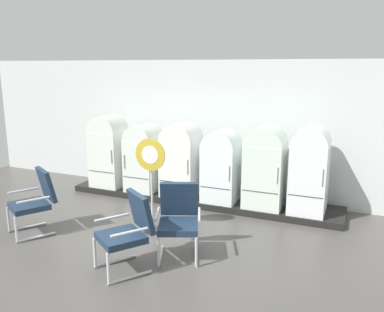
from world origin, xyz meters
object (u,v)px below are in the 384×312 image
at_px(refrigerator_0, 108,149).
at_px(refrigerator_4, 265,165).
at_px(sign_stand, 151,183).
at_px(refrigerator_1, 143,156).
at_px(armchair_left, 36,199).
at_px(refrigerator_2, 181,158).
at_px(refrigerator_3, 221,164).
at_px(armchair_center, 128,229).
at_px(armchair_right, 179,217).
at_px(refrigerator_5, 310,167).

distance_m(refrigerator_0, refrigerator_4, 3.43).
bearing_deg(sign_stand, refrigerator_1, 123.92).
relative_size(armchair_left, sign_stand, 0.67).
relative_size(refrigerator_2, sign_stand, 0.94).
height_order(refrigerator_3, armchair_center, refrigerator_3).
xyz_separation_m(refrigerator_1, sign_stand, (1.09, -1.62, -0.02)).
relative_size(refrigerator_3, refrigerator_4, 0.92).
relative_size(refrigerator_0, refrigerator_4, 1.01).
height_order(refrigerator_0, armchair_right, refrigerator_0).
relative_size(refrigerator_2, refrigerator_4, 0.97).
distance_m(refrigerator_3, armchair_center, 2.85).
distance_m(refrigerator_3, refrigerator_4, 0.85).
xyz_separation_m(armchair_left, armchair_right, (2.50, 0.20, 0.00)).
relative_size(refrigerator_5, armchair_left, 1.48).
bearing_deg(refrigerator_3, refrigerator_0, 179.84).
bearing_deg(sign_stand, refrigerator_4, 46.92).
relative_size(refrigerator_1, armchair_right, 1.33).
bearing_deg(refrigerator_0, refrigerator_2, 0.96).
xyz_separation_m(refrigerator_5, sign_stand, (-2.28, -1.63, -0.11)).
distance_m(refrigerator_4, armchair_right, 2.31).
relative_size(refrigerator_5, armchair_center, 1.48).
distance_m(refrigerator_1, refrigerator_3, 1.73).
relative_size(armchair_left, armchair_right, 1.00).
xyz_separation_m(refrigerator_2, refrigerator_5, (2.50, 0.01, 0.05)).
xyz_separation_m(refrigerator_1, refrigerator_3, (1.73, -0.03, -0.00)).
bearing_deg(refrigerator_0, refrigerator_1, 1.77).
relative_size(refrigerator_1, sign_stand, 0.89).
height_order(refrigerator_1, refrigerator_2, refrigerator_2).
bearing_deg(refrigerator_0, refrigerator_3, -0.16).
bearing_deg(armchair_center, refrigerator_2, 100.88).
relative_size(refrigerator_1, armchair_left, 1.33).
relative_size(refrigerator_3, armchair_right, 1.33).
relative_size(refrigerator_4, armchair_center, 1.45).
relative_size(refrigerator_1, refrigerator_2, 0.95).
height_order(refrigerator_5, sign_stand, refrigerator_5).
bearing_deg(refrigerator_0, refrigerator_4, -0.01).
height_order(refrigerator_2, armchair_right, refrigerator_2).
xyz_separation_m(refrigerator_5, armchair_center, (-1.95, -2.86, -0.37)).
height_order(refrigerator_5, armchair_center, refrigerator_5).
relative_size(refrigerator_3, armchair_center, 1.33).
bearing_deg(refrigerator_3, refrigerator_2, 177.59).
bearing_deg(refrigerator_4, refrigerator_0, 179.99).
xyz_separation_m(refrigerator_0, armchair_right, (2.70, -2.17, -0.36)).
bearing_deg(armchair_left, armchair_right, 4.59).
bearing_deg(sign_stand, refrigerator_0, 140.61).
height_order(refrigerator_0, sign_stand, refrigerator_0).
distance_m(refrigerator_1, armchair_right, 2.88).
height_order(refrigerator_1, sign_stand, sign_stand).
distance_m(refrigerator_3, armchair_left, 3.36).
height_order(refrigerator_1, refrigerator_5, refrigerator_5).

